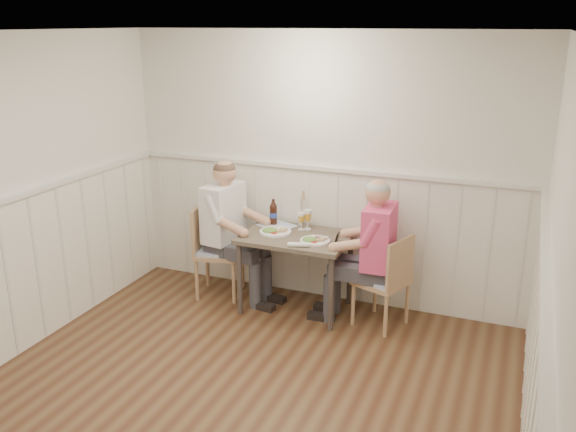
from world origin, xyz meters
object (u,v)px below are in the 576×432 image
object	(u,v)px
chair_right	(387,278)
man_in_pink	(373,264)
chair_left	(214,247)
dining_table	(296,245)
beer_bottle	(273,213)
diner_cream	(228,240)
grass_vase	(301,209)

from	to	relation	value
chair_right	man_in_pink	distance (m)	0.17
chair_right	chair_left	xyz separation A→B (m)	(-1.77, 0.04, 0.03)
dining_table	chair_right	xyz separation A→B (m)	(0.88, -0.03, -0.18)
chair_right	beer_bottle	bearing A→B (deg)	168.25
man_in_pink	diner_cream	world-z (taller)	diner_cream
beer_bottle	dining_table	bearing A→B (deg)	-34.03
diner_cream	beer_bottle	distance (m)	0.53
dining_table	grass_vase	bearing A→B (deg)	102.89
diner_cream	beer_bottle	xyz separation A→B (m)	(0.41, 0.19, 0.27)
man_in_pink	diner_cream	distance (m)	1.49
man_in_pink	diner_cream	size ratio (longest dim) A/B	0.98
chair_right	beer_bottle	size ratio (longest dim) A/B	3.35
beer_bottle	diner_cream	bearing A→B (deg)	-154.93
dining_table	diner_cream	xyz separation A→B (m)	(-0.73, 0.03, -0.06)
diner_cream	chair_left	bearing A→B (deg)	-173.50
beer_bottle	grass_vase	size ratio (longest dim) A/B	0.71
dining_table	chair_right	bearing A→B (deg)	-2.15
diner_cream	man_in_pink	bearing A→B (deg)	-1.85
man_in_pink	grass_vase	xyz separation A→B (m)	(-0.82, 0.33, 0.33)
chair_right	man_in_pink	size ratio (longest dim) A/B	0.63
chair_left	diner_cream	size ratio (longest dim) A/B	0.65
chair_right	grass_vase	bearing A→B (deg)	160.23
chair_left	beer_bottle	size ratio (longest dim) A/B	3.58
dining_table	chair_left	size ratio (longest dim) A/B	1.08
grass_vase	beer_bottle	bearing A→B (deg)	-159.88
diner_cream	dining_table	bearing A→B (deg)	-1.99
chair_left	grass_vase	size ratio (longest dim) A/B	2.52
man_in_pink	grass_vase	bearing A→B (deg)	158.00
chair_right	man_in_pink	xyz separation A→B (m)	(-0.13, 0.01, 0.11)
diner_cream	beer_bottle	bearing A→B (deg)	25.07
chair_right	beer_bottle	distance (m)	1.29
diner_cream	chair_right	bearing A→B (deg)	-2.07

